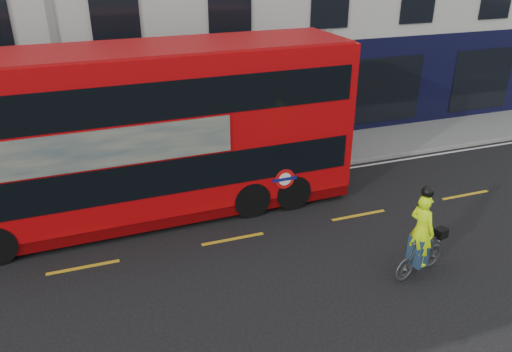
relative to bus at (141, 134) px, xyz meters
name	(u,v)px	position (x,y,z in m)	size (l,w,h in m)	color
ground	(86,304)	(-2.02, -3.80, -2.57)	(120.00, 120.00, 0.00)	black
pavement	(77,184)	(-2.02, 2.70, -2.51)	(60.00, 3.00, 0.12)	gray
kerb	(79,204)	(-2.02, 1.20, -2.51)	(60.00, 0.12, 0.13)	gray
road_edge_line	(79,210)	(-2.02, 0.90, -2.57)	(58.00, 0.10, 0.01)	silver
lane_dashes	(83,267)	(-2.02, -2.30, -2.57)	(58.00, 0.12, 0.01)	gold
bus	(141,134)	(0.00, 0.00, 0.00)	(12.51, 3.12, 5.02)	#B9070A
cyclist	(421,245)	(5.83, -5.39, -1.73)	(1.76, 0.89, 2.46)	#4B4E50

